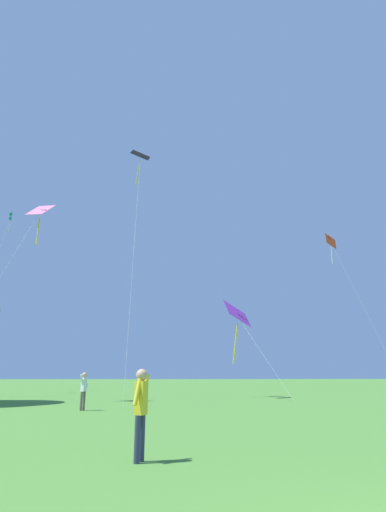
# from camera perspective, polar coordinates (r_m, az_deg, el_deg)

# --- Properties ---
(kite_black_large) EXTENTS (1.72, 10.43, 20.79)m
(kite_black_large) POSITION_cam_1_polar(r_m,az_deg,el_deg) (35.56, -7.65, 12.85)
(kite_black_large) COLOR black
(kite_black_large) RESTS_ON ground_plane
(kite_purple_streamer) EXTENTS (3.40, 6.40, 7.23)m
(kite_purple_streamer) POSITION_cam_1_polar(r_m,az_deg,el_deg) (31.13, 6.28, -9.51)
(kite_purple_streamer) COLOR purple
(kite_purple_streamer) RESTS_ON ground_plane
(kite_teal_box) EXTENTS (1.07, 10.15, 20.74)m
(kite_teal_box) POSITION_cam_1_polar(r_m,az_deg,el_deg) (53.49, -24.70, 4.72)
(kite_teal_box) COLOR teal
(kite_teal_box) RESTS_ON ground_plane
(kite_pink_low) EXTENTS (3.99, 6.13, 13.39)m
(kite_pink_low) POSITION_cam_1_polar(r_m,az_deg,el_deg) (29.88, -21.21, 5.11)
(kite_pink_low) COLOR pink
(kite_pink_low) RESTS_ON ground_plane
(kite_red_high) EXTENTS (4.20, 7.12, 18.14)m
(kite_red_high) POSITION_cam_1_polar(r_m,az_deg,el_deg) (51.35, 19.22, 1.30)
(kite_red_high) COLOR red
(kite_red_high) RESTS_ON ground_plane
(person_foreground_watcher) EXTENTS (0.33, 0.52, 1.69)m
(person_foreground_watcher) POSITION_cam_1_polar(r_m,az_deg,el_deg) (8.36, -7.46, -20.33)
(person_foreground_watcher) COLOR #2D3351
(person_foreground_watcher) RESTS_ON ground_plane
(person_far_back) EXTENTS (0.39, 0.50, 1.72)m
(person_far_back) POSITION_cam_1_polar(r_m,az_deg,el_deg) (20.65, -15.34, -17.63)
(person_far_back) COLOR #665B4C
(person_far_back) RESTS_ON ground_plane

